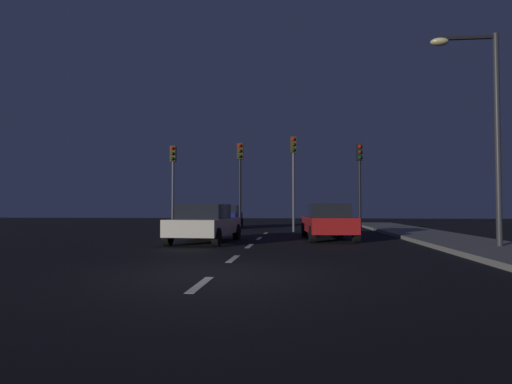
# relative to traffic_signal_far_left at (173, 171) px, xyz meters

# --- Properties ---
(ground_plane) EXTENTS (80.00, 80.00, 0.00)m
(ground_plane) POSITION_rel_traffic_signal_far_left_xyz_m (5.38, -8.55, -3.39)
(ground_plane) COLOR black
(sidewalk_curb_right) EXTENTS (3.00, 40.00, 0.15)m
(sidewalk_curb_right) POSITION_rel_traffic_signal_far_left_xyz_m (12.88, -8.55, -3.31)
(sidewalk_curb_right) COLOR gray
(sidewalk_curb_right) RESTS_ON ground_plane
(lane_stripe_nearest) EXTENTS (0.16, 1.60, 0.01)m
(lane_stripe_nearest) POSITION_rel_traffic_signal_far_left_xyz_m (5.38, -16.75, -3.38)
(lane_stripe_nearest) COLOR silver
(lane_stripe_nearest) RESTS_ON ground_plane
(lane_stripe_second) EXTENTS (0.16, 1.60, 0.01)m
(lane_stripe_second) POSITION_rel_traffic_signal_far_left_xyz_m (5.38, -12.95, -3.38)
(lane_stripe_second) COLOR silver
(lane_stripe_second) RESTS_ON ground_plane
(lane_stripe_third) EXTENTS (0.16, 1.60, 0.01)m
(lane_stripe_third) POSITION_rel_traffic_signal_far_left_xyz_m (5.38, -9.15, -3.38)
(lane_stripe_third) COLOR silver
(lane_stripe_third) RESTS_ON ground_plane
(lane_stripe_fourth) EXTENTS (0.16, 1.60, 0.01)m
(lane_stripe_fourth) POSITION_rel_traffic_signal_far_left_xyz_m (5.38, -5.35, -3.38)
(lane_stripe_fourth) COLOR silver
(lane_stripe_fourth) RESTS_ON ground_plane
(lane_stripe_fifth) EXTENTS (0.16, 1.60, 0.01)m
(lane_stripe_fifth) POSITION_rel_traffic_signal_far_left_xyz_m (5.38, -1.55, -3.38)
(lane_stripe_fifth) COLOR silver
(lane_stripe_fifth) RESTS_ON ground_plane
(traffic_signal_far_left) EXTENTS (0.32, 0.38, 4.83)m
(traffic_signal_far_left) POSITION_rel_traffic_signal_far_left_xyz_m (0.00, 0.00, 0.00)
(traffic_signal_far_left) COLOR #4C4C51
(traffic_signal_far_left) RESTS_ON ground_plane
(traffic_signal_center_left) EXTENTS (0.32, 0.38, 4.93)m
(traffic_signal_center_left) POSITION_rel_traffic_signal_far_left_xyz_m (3.83, 0.00, 0.06)
(traffic_signal_center_left) COLOR black
(traffic_signal_center_left) RESTS_ON ground_plane
(traffic_signal_center_right) EXTENTS (0.32, 0.38, 5.25)m
(traffic_signal_center_right) POSITION_rel_traffic_signal_far_left_xyz_m (6.81, 0.00, 0.27)
(traffic_signal_center_right) COLOR #4C4C51
(traffic_signal_center_right) RESTS_ON ground_plane
(traffic_signal_far_right) EXTENTS (0.32, 0.38, 4.79)m
(traffic_signal_far_right) POSITION_rel_traffic_signal_far_left_xyz_m (10.40, -0.00, -0.03)
(traffic_signal_far_right) COLOR black
(traffic_signal_far_right) RESTS_ON ground_plane
(car_stopped_ahead) EXTENTS (2.16, 4.69, 1.49)m
(car_stopped_ahead) POSITION_rel_traffic_signal_far_left_xyz_m (8.28, -5.75, -2.63)
(car_stopped_ahead) COLOR #B21919
(car_stopped_ahead) RESTS_ON ground_plane
(car_adjacent_lane) EXTENTS (2.20, 4.57, 1.45)m
(car_adjacent_lane) POSITION_rel_traffic_signal_far_left_xyz_m (3.55, -7.84, -2.65)
(car_adjacent_lane) COLOR beige
(car_adjacent_lane) RESTS_ON ground_plane
(car_oncoming_far) EXTENTS (1.97, 3.85, 1.49)m
(car_oncoming_far) POSITION_rel_traffic_signal_far_left_xyz_m (2.35, 3.91, -2.62)
(car_oncoming_far) COLOR navy
(car_oncoming_far) RESTS_ON ground_plane
(street_lamp_right) EXTENTS (2.05, 0.36, 6.73)m
(street_lamp_right) POSITION_rel_traffic_signal_far_left_xyz_m (12.85, -10.10, 0.71)
(street_lamp_right) COLOR #2D2D30
(street_lamp_right) RESTS_ON ground_plane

